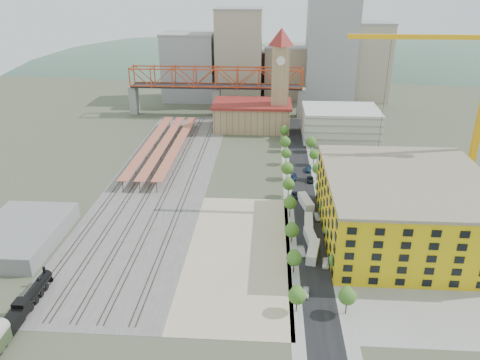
# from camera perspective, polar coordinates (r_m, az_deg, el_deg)

# --- Properties ---
(ground) EXTENTS (400.00, 400.00, 0.00)m
(ground) POSITION_cam_1_polar(r_m,az_deg,el_deg) (156.43, 2.08, -2.70)
(ground) COLOR #474C38
(ground) RESTS_ON ground
(ballast_strip) EXTENTS (36.00, 165.00, 0.06)m
(ballast_strip) POSITION_cam_1_polar(r_m,az_deg,el_deg) (176.66, -9.49, 0.20)
(ballast_strip) COLOR #605E59
(ballast_strip) RESTS_ON ground
(dirt_lot) EXTENTS (28.00, 67.00, 0.06)m
(dirt_lot) POSITION_cam_1_polar(r_m,az_deg,el_deg) (129.13, -0.14, -8.85)
(dirt_lot) COLOR tan
(dirt_lot) RESTS_ON ground
(street_asphalt) EXTENTS (12.00, 170.00, 0.06)m
(street_asphalt) POSITION_cam_1_polar(r_m,az_deg,el_deg) (170.43, 7.62, -0.58)
(street_asphalt) COLOR black
(street_asphalt) RESTS_ON ground
(sidewalk_west) EXTENTS (3.00, 170.00, 0.04)m
(sidewalk_west) POSITION_cam_1_polar(r_m,az_deg,el_deg) (170.11, 5.77, -0.54)
(sidewalk_west) COLOR gray
(sidewalk_west) RESTS_ON ground
(sidewalk_east) EXTENTS (3.00, 170.00, 0.04)m
(sidewalk_east) POSITION_cam_1_polar(r_m,az_deg,el_deg) (170.94, 9.46, -0.63)
(sidewalk_east) COLOR gray
(sidewalk_east) RESTS_ON ground
(construction_pad) EXTENTS (50.00, 90.00, 0.06)m
(construction_pad) POSITION_cam_1_polar(r_m,az_deg,el_deg) (144.89, 20.03, -6.54)
(construction_pad) COLOR gray
(construction_pad) RESTS_ON ground
(rail_tracks) EXTENTS (26.56, 160.00, 0.18)m
(rail_tracks) POSITION_cam_1_polar(r_m,az_deg,el_deg) (177.02, -10.06, 0.25)
(rail_tracks) COLOR #382B23
(rail_tracks) RESTS_ON ground
(platform_canopies) EXTENTS (16.00, 80.00, 4.12)m
(platform_canopies) POSITION_cam_1_polar(r_m,az_deg,el_deg) (201.29, -9.28, 4.38)
(platform_canopies) COLOR #B45945
(platform_canopies) RESTS_ON ground
(station_hall) EXTENTS (38.00, 24.00, 13.10)m
(station_hall) POSITION_cam_1_polar(r_m,az_deg,el_deg) (230.98, 1.48, 7.90)
(station_hall) COLOR tan
(station_hall) RESTS_ON ground
(clock_tower) EXTENTS (12.00, 12.00, 52.00)m
(clock_tower) POSITION_cam_1_polar(r_m,az_deg,el_deg) (223.91, 4.94, 13.11)
(clock_tower) COLOR tan
(clock_tower) RESTS_ON ground
(parking_garage) EXTENTS (34.00, 26.00, 14.00)m
(parking_garage) POSITION_cam_1_polar(r_m,az_deg,el_deg) (221.64, 12.08, 6.79)
(parking_garage) COLOR silver
(parking_garage) RESTS_ON ground
(truss_bridge) EXTENTS (94.00, 9.60, 25.60)m
(truss_bridge) POSITION_cam_1_polar(r_m,az_deg,el_deg) (251.88, -2.93, 12.06)
(truss_bridge) COLOR gray
(truss_bridge) RESTS_ON ground
(construction_building) EXTENTS (44.60, 50.60, 18.80)m
(construction_building) POSITION_cam_1_polar(r_m,az_deg,el_deg) (139.78, 19.38, -3.21)
(construction_building) COLOR gold
(construction_building) RESTS_ON ground
(warehouse) EXTENTS (22.00, 32.00, 5.00)m
(warehouse) POSITION_cam_1_polar(r_m,az_deg,el_deg) (146.32, -25.26, -6.04)
(warehouse) COLOR gray
(warehouse) RESTS_ON ground
(street_trees) EXTENTS (15.40, 124.40, 8.00)m
(street_trees) POSITION_cam_1_polar(r_m,az_deg,el_deg) (161.40, 7.83, -2.05)
(street_trees) COLOR #2E5A1B
(street_trees) RESTS_ON ground
(skyline) EXTENTS (133.00, 46.00, 60.00)m
(skyline) POSITION_cam_1_polar(r_m,az_deg,el_deg) (286.30, 4.59, 14.23)
(skyline) COLOR #9EA0A3
(skyline) RESTS_ON ground
(distant_hills) EXTENTS (647.00, 264.00, 227.00)m
(distant_hills) POSITION_cam_1_polar(r_m,az_deg,el_deg) (429.03, 9.06, 3.06)
(distant_hills) COLOR #4C6B59
(distant_hills) RESTS_ON ground
(locomotive) EXTENTS (2.85, 22.02, 5.50)m
(locomotive) POSITION_cam_1_polar(r_m,az_deg,el_deg) (119.38, -24.31, -13.14)
(locomotive) COLOR black
(locomotive) RESTS_ON ground
(tower_crane) EXTENTS (58.08, 2.85, 62.02)m
(tower_crane) POSITION_cam_1_polar(r_m,az_deg,el_deg) (160.31, 26.56, 10.02)
(tower_crane) COLOR #FFAE10
(tower_crane) RESTS_ON ground
(site_trailer_a) EXTENTS (4.55, 10.36, 2.75)m
(site_trailer_a) POSITION_cam_1_polar(r_m,az_deg,el_deg) (128.50, 8.88, -8.64)
(site_trailer_a) COLOR silver
(site_trailer_a) RESTS_ON ground
(site_trailer_b) EXTENTS (3.71, 9.79, 2.61)m
(site_trailer_b) POSITION_cam_1_polar(r_m,az_deg,el_deg) (134.59, 8.64, -7.04)
(site_trailer_b) COLOR silver
(site_trailer_b) RESTS_ON ground
(site_trailer_c) EXTENTS (2.88, 9.19, 2.48)m
(site_trailer_c) POSITION_cam_1_polar(r_m,az_deg,el_deg) (142.70, 8.36, -5.15)
(site_trailer_c) COLOR silver
(site_trailer_c) RESTS_ON ground
(site_trailer_d) EXTENTS (4.95, 10.72, 2.84)m
(site_trailer_d) POSITION_cam_1_polar(r_m,az_deg,el_deg) (154.69, 8.01, -2.66)
(site_trailer_d) COLOR silver
(site_trailer_d) RESTS_ON ground
(car_0) EXTENTS (2.14, 4.26, 1.39)m
(car_0) POSITION_cam_1_polar(r_m,az_deg,el_deg) (114.67, 8.01, -13.44)
(car_0) COLOR white
(car_0) RESTS_ON ground
(car_1) EXTENTS (2.18, 4.90, 1.56)m
(car_1) POSITION_cam_1_polar(r_m,az_deg,el_deg) (129.38, 7.49, -8.61)
(car_1) COLOR #A4A3A9
(car_1) RESTS_ON ground
(car_2) EXTENTS (2.89, 5.21, 1.38)m
(car_2) POSITION_cam_1_polar(r_m,az_deg,el_deg) (160.41, 6.78, -1.88)
(car_2) COLOR black
(car_2) RESTS_ON ground
(car_3) EXTENTS (2.68, 5.36, 1.49)m
(car_3) POSITION_cam_1_polar(r_m,az_deg,el_deg) (174.21, 6.56, 0.29)
(car_3) COLOR navy
(car_3) RESTS_ON ground
(car_4) EXTENTS (2.34, 4.68, 1.53)m
(car_4) POSITION_cam_1_polar(r_m,az_deg,el_deg) (125.54, 10.40, -9.94)
(car_4) COLOR white
(car_4) RESTS_ON ground
(car_5) EXTENTS (1.96, 4.70, 1.51)m
(car_5) POSITION_cam_1_polar(r_m,az_deg,el_deg) (147.39, 9.38, -4.45)
(car_5) COLOR gray
(car_5) RESTS_ON ground
(car_6) EXTENTS (2.55, 5.22, 1.43)m
(car_6) POSITION_cam_1_polar(r_m,az_deg,el_deg) (173.29, 8.56, 0.03)
(car_6) COLOR black
(car_6) RESTS_ON ground
(car_7) EXTENTS (3.09, 5.71, 1.57)m
(car_7) POSITION_cam_1_polar(r_m,az_deg,el_deg) (182.56, 8.33, 1.32)
(car_7) COLOR #1A324C
(car_7) RESTS_ON ground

